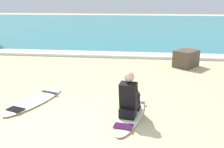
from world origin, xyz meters
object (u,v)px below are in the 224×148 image
Objects in this scene: surfboard_spare_near at (35,101)px; shoreline_rock at (186,59)px; surfboard_main at (130,113)px; surfer_seated at (129,98)px.

shoreline_rock is (4.08, 3.99, 0.27)m from surfboard_spare_near.
shoreline_rock is at bearing 68.17° from surfboard_main.
shoreline_rock is (1.77, 4.43, 0.27)m from surfboard_main.
surfer_seated is at bearing -111.34° from shoreline_rock.
surfboard_spare_near is at bearing 169.35° from surfboard_main.
surfboard_main is 0.43m from surfer_seated.
surfer_seated is 0.46× the size of surfboard_spare_near.
surfer_seated is at bearing -96.08° from surfboard_main.
shoreline_rock is at bearing 44.35° from surfboard_spare_near.
surfer_seated is 4.92m from shoreline_rock.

